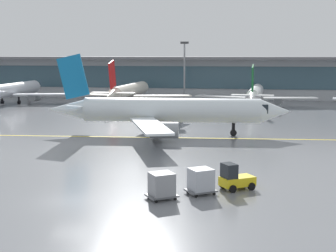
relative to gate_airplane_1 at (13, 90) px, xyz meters
name	(u,v)px	position (x,y,z in m)	size (l,w,h in m)	color
ground_plane	(69,201)	(36.10, -65.08, -2.77)	(400.00, 400.00, 0.00)	slate
taxiway_centreline_stripe	(169,138)	(39.09, -37.52, -2.76)	(110.00, 0.36, 0.01)	yellow
terminal_concourse	(194,77)	(36.10, 19.31, 2.15)	(198.15, 11.00, 9.60)	#B2B7BC
gate_airplane_1	(13,90)	(0.00, 0.00, 0.00)	(25.91, 27.81, 9.23)	silver
gate_airplane_2	(129,91)	(24.98, 0.39, 0.00)	(25.88, 27.85, 9.23)	silver
gate_airplane_3	(255,94)	(50.16, 1.51, -0.22)	(23.79, 25.64, 8.49)	white
taxiing_regional_jet	(169,111)	(38.69, -35.55, 0.35)	(31.35, 29.07, 10.38)	white
baggage_tug	(235,178)	(47.76, -60.28, -1.87)	(2.94, 2.62, 2.10)	yellow
cargo_dolly_lead	(201,180)	(45.28, -61.92, -1.71)	(2.63, 2.49, 1.94)	#595B60
cargo_dolly_trailing	(162,185)	(42.61, -63.68, -1.71)	(2.63, 2.49, 1.94)	#595B60
apron_light_mast_1	(184,68)	(34.89, 10.90, 4.37)	(1.80, 0.36, 12.93)	gray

